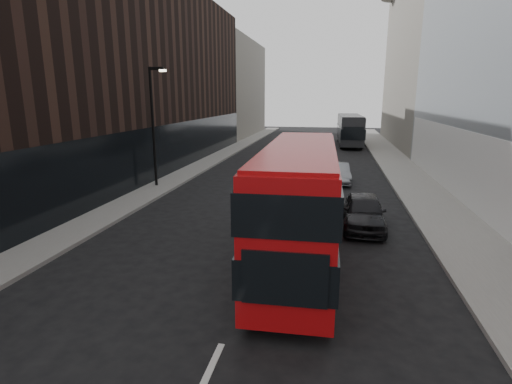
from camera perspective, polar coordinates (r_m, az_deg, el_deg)
The scene contains 12 objects.
sidewalk_right at distance 30.41m, azimuth 20.59°, elevation 2.38°, with size 3.00×80.00×0.15m, color slate.
sidewalk_left at distance 31.67m, azimuth -8.25°, elevation 3.53°, with size 2.00×80.00×0.15m, color slate.
building_modern_block at distance 27.43m, azimuth 32.64°, elevation 20.76°, with size 5.03×22.00×20.00m.
building_victorian at distance 49.48m, azimuth 22.50°, elevation 17.37°, with size 6.50×24.00×21.00m.
building_left_mid at distance 37.14m, azimuth -11.33°, elevation 15.59°, with size 5.00×24.00×14.00m, color black.
building_left_far at distance 58.13m, azimuth -2.93°, elevation 14.49°, with size 5.00×20.00×13.00m, color slate.
street_lamp at distance 24.83m, azimuth -14.38°, elevation 10.07°, with size 1.06×0.22×7.00m.
red_bus at distance 13.19m, azimuth 6.20°, elevation -1.02°, with size 2.54×9.88×3.97m.
grey_bus at distance 47.28m, azimuth 13.24°, elevation 8.73°, with size 2.83×10.69×3.43m.
car_a at distance 17.62m, azimuth 15.15°, elevation -2.66°, with size 1.72×4.26×1.45m, color black.
car_b at distance 26.52m, azimuth 11.63°, elevation 2.67°, with size 1.34×3.84×1.26m, color gray.
car_c at distance 37.02m, azimuth 8.86°, elevation 5.89°, with size 1.91×4.70×1.36m, color black.
Camera 1 is at (2.28, -4.46, 5.49)m, focal length 28.00 mm.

